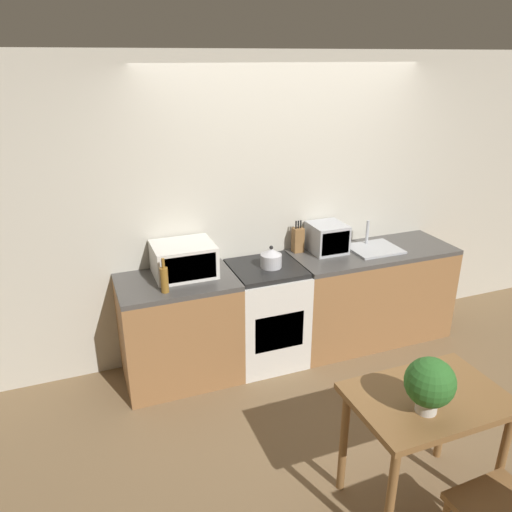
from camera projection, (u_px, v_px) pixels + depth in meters
The scene contains 13 objects.
ground_plane at pixel (330, 394), 4.04m from camera, with size 16.00×16.00×0.00m, color brown.
wall_back at pixel (282, 206), 4.44m from camera, with size 10.00×0.06×2.60m.
counter_left_run at pixel (179, 330), 4.11m from camera, with size 0.93×0.62×0.90m.
counter_right_run at pixel (369, 294), 4.72m from camera, with size 1.52×0.62×0.90m.
stove_range at pixel (266, 314), 4.37m from camera, with size 0.60×0.62×0.90m.
kettle at pixel (271, 258), 4.16m from camera, with size 0.18×0.18×0.19m.
microwave at pixel (184, 259), 4.00m from camera, with size 0.48×0.40×0.26m.
bottle at pixel (164, 279), 3.70m from camera, with size 0.06×0.06×0.27m.
knife_block at pixel (298, 240), 4.47m from camera, with size 0.09×0.08×0.29m.
toaster_oven at pixel (327, 238), 4.48m from camera, with size 0.31×0.32×0.26m.
sink_basin at pixel (374, 248), 4.55m from camera, with size 0.44×0.38×0.24m.
dining_table at pixel (426, 413), 2.85m from camera, with size 0.88×0.60×0.77m.
potted_plant at pixel (430, 383), 2.61m from camera, with size 0.27×0.27×0.32m.
Camera 1 is at (-1.76, -2.89, 2.55)m, focal length 35.00 mm.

